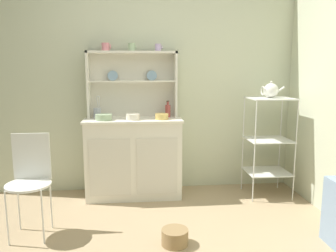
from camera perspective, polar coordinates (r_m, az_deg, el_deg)
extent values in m
cube|color=beige|center=(3.79, -2.64, 7.79)|extent=(3.84, 0.05, 2.50)
cube|color=white|center=(3.65, -5.89, -5.39)|extent=(1.00, 0.42, 0.86)
cube|color=silver|center=(3.47, -9.89, -7.04)|extent=(0.42, 0.01, 0.60)
cube|color=silver|center=(3.47, -1.87, -6.92)|extent=(0.42, 0.01, 0.60)
cube|color=white|center=(3.57, -6.00, 1.07)|extent=(1.03, 0.45, 0.02)
cube|color=silver|center=(3.73, -6.09, 7.11)|extent=(0.96, 0.02, 0.71)
cube|color=white|center=(3.69, -13.47, 6.87)|extent=(0.02, 0.18, 0.71)
cube|color=white|center=(3.68, 1.30, 7.12)|extent=(0.02, 0.18, 0.71)
cube|color=white|center=(3.65, -6.10, 7.61)|extent=(0.92, 0.16, 0.02)
cube|color=white|center=(3.65, -6.19, 12.44)|extent=(0.96, 0.18, 0.02)
cylinder|color=#8EB2D1|center=(3.69, -9.45, 8.49)|extent=(0.11, 0.03, 0.11)
cylinder|color=#8EB2D1|center=(3.69, -2.79, 8.61)|extent=(0.11, 0.03, 0.11)
cylinder|color=silver|center=(3.54, 14.60, -4.32)|extent=(0.01, 0.01, 1.08)
cylinder|color=silver|center=(3.71, 20.97, -4.00)|extent=(0.01, 0.01, 1.08)
cylinder|color=silver|center=(3.88, 12.69, -3.00)|extent=(0.01, 0.01, 1.08)
cylinder|color=silver|center=(4.04, 18.61, -2.78)|extent=(0.01, 0.01, 1.08)
cube|color=silver|center=(3.71, 17.14, 4.53)|extent=(0.46, 0.40, 0.01)
cube|color=silver|center=(3.77, 16.80, -2.26)|extent=(0.46, 0.40, 0.01)
cube|color=silver|center=(3.86, 16.54, -7.48)|extent=(0.46, 0.40, 0.01)
cylinder|color=white|center=(2.97, -25.83, -14.09)|extent=(0.01, 0.01, 0.45)
cylinder|color=white|center=(2.89, -20.64, -14.40)|extent=(0.01, 0.01, 0.45)
cylinder|color=white|center=(3.21, -24.16, -12.22)|extent=(0.01, 0.01, 0.45)
cylinder|color=white|center=(3.13, -19.36, -12.43)|extent=(0.01, 0.01, 0.45)
cylinder|color=white|center=(2.97, -22.78, -9.25)|extent=(0.36, 0.36, 0.02)
cube|color=white|center=(3.04, -22.29, -4.86)|extent=(0.31, 0.02, 0.40)
cylinder|color=#93754C|center=(2.78, 1.18, -18.45)|extent=(0.21, 0.21, 0.13)
cylinder|color=#D17A84|center=(3.67, -10.63, 13.16)|extent=(0.08, 0.08, 0.08)
torus|color=#D17A84|center=(3.66, -9.81, 13.25)|extent=(0.01, 0.05, 0.05)
cylinder|color=#9EB78E|center=(3.66, -6.24, 13.25)|extent=(0.07, 0.07, 0.08)
torus|color=#9EB78E|center=(3.66, -5.52, 13.33)|extent=(0.01, 0.05, 0.05)
cylinder|color=#B79ECC|center=(3.66, -1.72, 13.27)|extent=(0.06, 0.06, 0.08)
torus|color=#B79ECC|center=(3.67, -1.05, 13.33)|extent=(0.01, 0.05, 0.05)
cylinder|color=#9EB78E|center=(3.50, -10.95, 1.48)|extent=(0.17, 0.17, 0.06)
cylinder|color=silver|center=(3.49, -6.02, 1.59)|extent=(0.14, 0.14, 0.06)
cylinder|color=#DBB760|center=(3.50, -1.08, 1.65)|extent=(0.14, 0.14, 0.06)
cylinder|color=#B74C47|center=(3.66, -0.03, 2.57)|extent=(0.06, 0.06, 0.13)
cylinder|color=#B74C47|center=(3.65, -0.03, 3.89)|extent=(0.03, 0.03, 0.04)
cylinder|color=#4C382D|center=(3.65, -0.03, 4.27)|extent=(0.03, 0.03, 0.01)
cylinder|color=#B2B7C6|center=(3.66, -12.01, 2.18)|extent=(0.08, 0.08, 0.11)
cylinder|color=silver|center=(3.65, -11.68, 3.45)|extent=(0.01, 0.03, 0.18)
ellipsoid|color=silver|center=(3.64, -11.74, 4.97)|extent=(0.02, 0.01, 0.01)
cylinder|color=silver|center=(3.62, -11.91, 3.43)|extent=(0.03, 0.02, 0.19)
ellipsoid|color=silver|center=(3.62, -11.96, 5.00)|extent=(0.02, 0.01, 0.01)
sphere|color=white|center=(3.70, 17.20, 5.82)|extent=(0.15, 0.15, 0.15)
sphere|color=silver|center=(3.70, 17.27, 7.16)|extent=(0.02, 0.02, 0.02)
cylinder|color=white|center=(3.74, 18.73, 5.95)|extent=(0.09, 0.02, 0.07)
torus|color=white|center=(3.67, 15.91, 5.85)|extent=(0.01, 0.10, 0.10)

